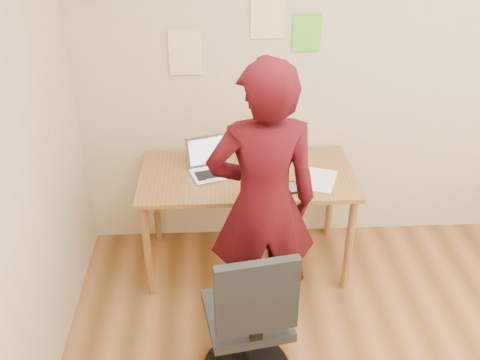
{
  "coord_description": "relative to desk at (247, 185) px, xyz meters",
  "views": [
    {
      "loc": [
        -0.81,
        -1.63,
        2.51
      ],
      "look_at": [
        -0.68,
        0.95,
        0.95
      ],
      "focal_mm": 40.0,
      "sensor_mm": 36.0,
      "label": 1
    }
  ],
  "objects": [
    {
      "name": "room",
      "position": [
        0.62,
        -1.38,
        0.7
      ],
      "size": [
        3.58,
        3.58,
        2.78
      ],
      "color": "brown",
      "rests_on": "ground"
    },
    {
      "name": "desk",
      "position": [
        0.0,
        0.0,
        0.0
      ],
      "size": [
        1.4,
        0.7,
        0.74
      ],
      "color": "#926032",
      "rests_on": "ground"
    },
    {
      "name": "laptop",
      "position": [
        -0.22,
        0.04,
        0.14
      ],
      "size": [
        0.36,
        0.34,
        0.21
      ],
      "rotation": [
        0.0,
        0.0,
        0.31
      ],
      "color": "silver",
      "rests_on": "desk"
    },
    {
      "name": "paper_sheet",
      "position": [
        0.46,
        -0.1,
        0.09
      ],
      "size": [
        0.29,
        0.34,
        0.0
      ],
      "primitive_type": "cube",
      "rotation": [
        0.0,
        0.0,
        -0.36
      ],
      "color": "white",
      "rests_on": "desk"
    },
    {
      "name": "phone",
      "position": [
        0.28,
        -0.2,
        0.09
      ],
      "size": [
        0.1,
        0.15,
        0.01
      ],
      "rotation": [
        0.0,
        0.0,
        0.23
      ],
      "color": "black",
      "rests_on": "desk"
    },
    {
      "name": "wall_note_left",
      "position": [
        -0.38,
        0.36,
        0.79
      ],
      "size": [
        0.21,
        0.0,
        0.3
      ],
      "primitive_type": "cube",
      "color": "#FFDF98",
      "rests_on": "room"
    },
    {
      "name": "wall_note_mid",
      "position": [
        0.15,
        0.36,
        1.02
      ],
      "size": [
        0.21,
        0.0,
        0.3
      ],
      "primitive_type": "cube",
      "color": "#FFDF98",
      "rests_on": "room"
    },
    {
      "name": "wall_note_right",
      "position": [
        0.4,
        0.36,
        0.9
      ],
      "size": [
        0.18,
        0.0,
        0.24
      ],
      "primitive_type": "cube",
      "color": "#5DD02E",
      "rests_on": "room"
    },
    {
      "name": "office_chair",
      "position": [
        -0.05,
        -1.03,
        -0.24
      ],
      "size": [
        0.5,
        0.51,
        0.96
      ],
      "rotation": [
        0.0,
        0.0,
        0.17
      ],
      "color": "black",
      "rests_on": "ground"
    },
    {
      "name": "person",
      "position": [
        0.06,
        -0.54,
        0.2
      ],
      "size": [
        0.65,
        0.45,
        1.71
      ],
      "primitive_type": "imported",
      "rotation": [
        0.0,
        0.0,
        3.2
      ],
      "color": "#3C080F",
      "rests_on": "ground"
    }
  ]
}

